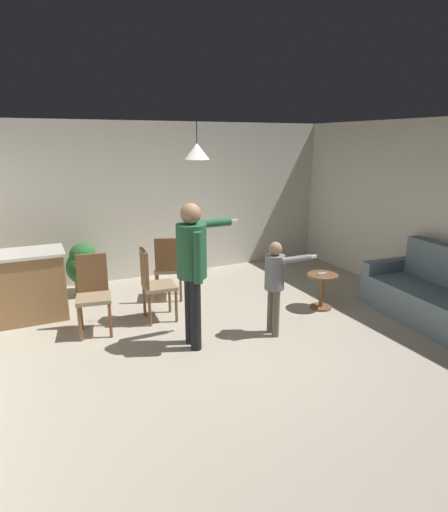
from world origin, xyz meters
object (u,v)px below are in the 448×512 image
at_px(side_table_by_couch, 322,287).
at_px(person_adult, 193,260).
at_px(spare_remote_on_table, 322,274).
at_px(dining_chair_centre_back, 93,291).
at_px(kitchen_counter, 17,287).
at_px(dining_chair_near_wall, 154,282).
at_px(dining_chair_by_counter, 168,266).
at_px(couch_floral, 432,296).
at_px(potted_plant_corner, 84,266).
at_px(person_child, 275,278).

xyz_separation_m(side_table_by_couch, person_adult, (-2.10, -0.31, 0.74)).
bearing_deg(spare_remote_on_table, dining_chair_centre_back, 168.13).
xyz_separation_m(kitchen_counter, dining_chair_near_wall, (1.67, -0.77, 0.07)).
xyz_separation_m(person_adult, dining_chair_by_counter, (0.19, 1.58, -0.52)).
xyz_separation_m(dining_chair_centre_back, spare_remote_on_table, (3.07, -0.65, -0.01)).
xyz_separation_m(couch_floral, potted_plant_corner, (-4.18, 3.03, 0.13)).
relative_size(kitchen_counter, dining_chair_centre_back, 1.26).
height_order(potted_plant_corner, spare_remote_on_table, potted_plant_corner).
height_order(person_adult, person_child, person_adult).
relative_size(person_child, spare_remote_on_table, 9.28).
relative_size(couch_floral, dining_chair_centre_back, 1.86).
bearing_deg(potted_plant_corner, spare_remote_on_table, -35.37).
relative_size(kitchen_counter, potted_plant_corner, 1.51).
distance_m(couch_floral, dining_chair_by_counter, 3.76).
xyz_separation_m(side_table_by_couch, person_child, (-1.08, -0.44, 0.42)).
bearing_deg(spare_remote_on_table, person_adult, -172.37).
distance_m(kitchen_counter, side_table_by_couch, 4.23).
relative_size(side_table_by_couch, potted_plant_corner, 0.62).
distance_m(kitchen_counter, dining_chair_by_counter, 2.08).
xyz_separation_m(side_table_by_couch, dining_chair_near_wall, (-2.32, 0.62, 0.22)).
xyz_separation_m(couch_floral, dining_chair_by_counter, (-3.04, 2.20, 0.21)).
distance_m(person_adult, spare_remote_on_table, 2.15).
bearing_deg(person_adult, dining_chair_centre_back, -132.61).
distance_m(side_table_by_couch, potted_plant_corner, 3.70).
relative_size(couch_floral, person_child, 1.54).
xyz_separation_m(dining_chair_by_counter, dining_chair_near_wall, (-0.41, -0.65, 0.00)).
height_order(couch_floral, side_table_by_couch, couch_floral).
bearing_deg(person_adult, kitchen_counter, -132.22).
bearing_deg(side_table_by_couch, person_adult, -171.55).
height_order(kitchen_counter, potted_plant_corner, kitchen_counter).
relative_size(dining_chair_near_wall, potted_plant_corner, 1.20).
bearing_deg(person_child, kitchen_counter, -121.86).
xyz_separation_m(person_child, dining_chair_centre_back, (-2.03, 1.05, -0.20)).
height_order(side_table_by_couch, person_adult, person_adult).
height_order(person_adult, dining_chair_near_wall, person_adult).
height_order(dining_chair_by_counter, spare_remote_on_table, dining_chair_by_counter).
bearing_deg(person_child, person_adult, -96.94).
relative_size(kitchen_counter, side_table_by_couch, 2.42).
xyz_separation_m(person_child, dining_chair_by_counter, (-0.83, 1.71, -0.20)).
xyz_separation_m(kitchen_counter, potted_plant_corner, (0.94, 0.71, -0.02)).
distance_m(couch_floral, spare_remote_on_table, 1.49).
relative_size(dining_chair_centre_back, potted_plant_corner, 1.20).
bearing_deg(kitchen_counter, dining_chair_by_counter, -3.34).
distance_m(person_adult, dining_chair_centre_back, 1.46).
xyz_separation_m(potted_plant_corner, spare_remote_on_table, (3.01, -2.14, 0.08)).
distance_m(person_adult, person_child, 1.08).
bearing_deg(dining_chair_by_counter, spare_remote_on_table, -16.53).
bearing_deg(couch_floral, dining_chair_centre_back, 74.62).
bearing_deg(person_adult, side_table_by_couch, 98.29).
bearing_deg(dining_chair_centre_back, person_child, 161.41).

